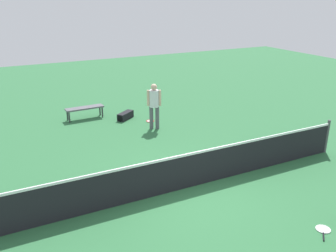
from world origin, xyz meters
TOP-DOWN VIEW (x-y plane):
  - ground_plane at (0.00, 0.00)m, footprint 40.00×40.00m
  - court_net at (0.00, 0.00)m, footprint 10.09×0.09m
  - player_near_side at (-1.07, -4.37)m, footprint 0.51×0.45m
  - tennis_racket_near_player at (-1.26, -5.16)m, footprint 0.37×0.60m
  - tennis_racket_far_player at (-1.68, 2.87)m, footprint 0.54×0.52m
  - tennis_ball_near_player at (-2.21, -0.93)m, footprint 0.07×0.07m
  - tennis_ball_by_net at (0.93, -1.04)m, footprint 0.07×0.07m
  - tennis_ball_midcourt at (-2.94, -0.69)m, footprint 0.07×0.07m
  - courtside_bench at (0.93, -6.65)m, footprint 1.51×0.45m
  - equipment_bag at (-0.47, -5.87)m, footprint 0.81×0.70m

SIDE VIEW (x-z plane):
  - ground_plane at x=0.00m, z-range 0.00..0.00m
  - tennis_racket_near_player at x=-1.26m, z-range 0.00..0.03m
  - tennis_racket_far_player at x=-1.68m, z-range 0.00..0.03m
  - tennis_ball_near_player at x=-2.21m, z-range 0.00..0.07m
  - tennis_ball_by_net at x=0.93m, z-range 0.00..0.07m
  - tennis_ball_midcourt at x=-2.94m, z-range 0.00..0.07m
  - equipment_bag at x=-0.47m, z-range 0.00..0.28m
  - courtside_bench at x=0.93m, z-range 0.18..0.66m
  - court_net at x=0.00m, z-range -0.03..1.04m
  - player_near_side at x=-1.07m, z-range 0.16..1.86m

